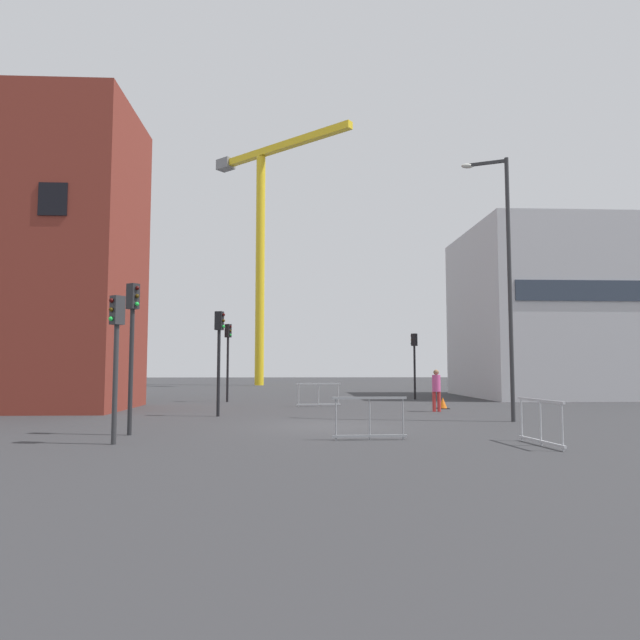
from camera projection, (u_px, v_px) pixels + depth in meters
The scene contains 15 objects.
ground at pixel (326, 426), 17.75m from camera, with size 160.00×160.00×0.00m, color #333335.
brick_building at pixel (5, 257), 25.00m from camera, with size 10.91×6.27×13.24m.
office_block at pixel (555, 313), 35.46m from camera, with size 10.72×10.46×10.24m.
construction_crane at pixel (263, 227), 57.59m from camera, with size 13.72×12.14×24.07m.
streetlamp_tall at pixel (505, 269), 19.67m from camera, with size 1.50×0.72×9.07m.
traffic_light_crosswalk at pixel (116, 343), 13.79m from camera, with size 0.36×0.38×3.55m.
traffic_light_far at pixel (414, 355), 32.43m from camera, with size 0.37×0.37×3.71m.
traffic_light_near at pixel (132, 333), 15.66m from camera, with size 0.38×0.36×4.11m.
traffic_light_island at pixel (228, 350), 30.06m from camera, with size 0.38×0.36×4.06m.
traffic_light_median at pixel (219, 345), 21.44m from camera, with size 0.39×0.31×3.91m.
pedestrian_walking at pixel (436, 387), 23.55m from camera, with size 0.34×0.34×1.72m.
safety_barrier_rear at pixel (319, 394), 26.55m from camera, with size 2.06×0.36×1.08m.
safety_barrier_mid_span at pixel (541, 421), 13.39m from camera, with size 0.28×1.95×1.08m.
safety_barrier_front at pixel (370, 417), 14.45m from camera, with size 1.90×0.16×1.08m.
traffic_cone_by_barrier at pixel (443, 403), 25.09m from camera, with size 0.50×0.50×0.50m.
Camera 1 is at (-1.00, -17.93, 1.84)m, focal length 32.23 mm.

